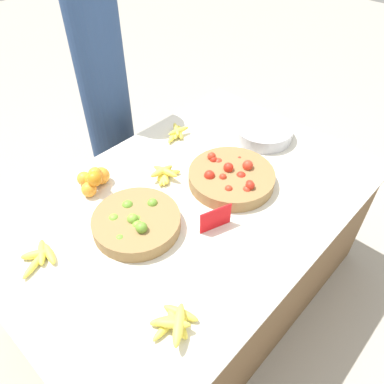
{
  "coord_description": "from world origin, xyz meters",
  "views": [
    {
      "loc": [
        -0.9,
        -0.85,
        1.94
      ],
      "look_at": [
        0.0,
        0.0,
        0.77
      ],
      "focal_mm": 35.0,
      "sensor_mm": 36.0,
      "label": 1
    }
  ],
  "objects_px": {
    "price_sign": "(216,219)",
    "vendor_person": "(107,105)",
    "tomato_basket": "(231,177)",
    "lime_bowl": "(136,222)",
    "metal_bowl": "(263,132)"
  },
  "relations": [
    {
      "from": "tomato_basket",
      "to": "vendor_person",
      "type": "relative_size",
      "value": 0.25
    },
    {
      "from": "lime_bowl",
      "to": "vendor_person",
      "type": "height_order",
      "value": "vendor_person"
    },
    {
      "from": "tomato_basket",
      "to": "vendor_person",
      "type": "distance_m",
      "value": 0.95
    },
    {
      "from": "lime_bowl",
      "to": "vendor_person",
      "type": "relative_size",
      "value": 0.23
    },
    {
      "from": "price_sign",
      "to": "vendor_person",
      "type": "distance_m",
      "value": 1.12
    },
    {
      "from": "tomato_basket",
      "to": "vendor_person",
      "type": "bearing_deg",
      "value": 90.81
    },
    {
      "from": "tomato_basket",
      "to": "vendor_person",
      "type": "xyz_separation_m",
      "value": [
        -0.01,
        0.95,
        0.01
      ]
    },
    {
      "from": "lime_bowl",
      "to": "metal_bowl",
      "type": "xyz_separation_m",
      "value": [
        0.92,
        -0.0,
        0.0
      ]
    },
    {
      "from": "lime_bowl",
      "to": "vendor_person",
      "type": "xyz_separation_m",
      "value": [
        0.49,
        0.84,
        0.01
      ]
    },
    {
      "from": "lime_bowl",
      "to": "metal_bowl",
      "type": "bearing_deg",
      "value": -0.12
    },
    {
      "from": "lime_bowl",
      "to": "vendor_person",
      "type": "distance_m",
      "value": 0.97
    },
    {
      "from": "tomato_basket",
      "to": "price_sign",
      "type": "height_order",
      "value": "price_sign"
    },
    {
      "from": "lime_bowl",
      "to": "vendor_person",
      "type": "bearing_deg",
      "value": 59.73
    },
    {
      "from": "tomato_basket",
      "to": "price_sign",
      "type": "xyz_separation_m",
      "value": [
        -0.27,
        -0.13,
        0.02
      ]
    },
    {
      "from": "vendor_person",
      "to": "tomato_basket",
      "type": "bearing_deg",
      "value": -89.19
    }
  ]
}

